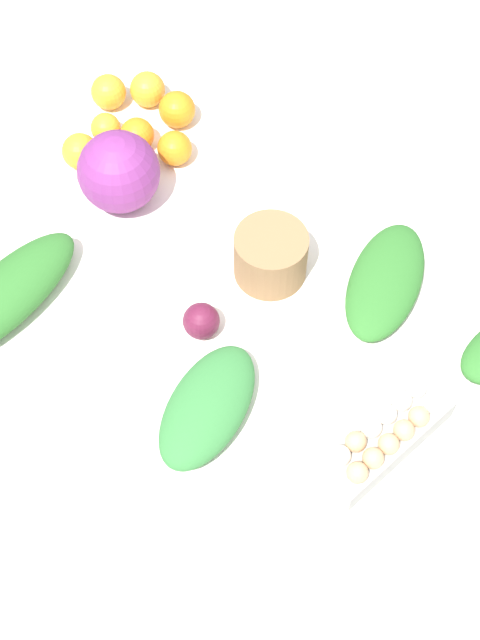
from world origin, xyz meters
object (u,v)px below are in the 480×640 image
at_px(paper_bag, 271,256).
at_px(greens_bunch_kale, 385,281).
at_px(orange_4, 137,135).
at_px(orange_6, 80,151).
at_px(beet_root, 201,321).
at_px(orange_1, 177,110).
at_px(greens_bunch_beet_tops, 208,406).
at_px(orange_0, 106,128).
at_px(egg_carton, 385,436).
at_px(orange_2, 109,92).
at_px(greens_bunch_scallion, 6,295).
at_px(orange_3, 148,89).
at_px(cabbage_purple, 119,172).
at_px(orange_5, 175,148).

bearing_deg(paper_bag, greens_bunch_kale, -158.12).
height_order(orange_4, orange_6, orange_6).
height_order(beet_root, orange_1, orange_1).
relative_size(greens_bunch_beet_tops, orange_0, 4.05).
xyz_separation_m(egg_carton, greens_bunch_beet_tops, (0.30, 0.12, -0.01)).
bearing_deg(orange_4, orange_2, -27.82).
distance_m(greens_bunch_beet_tops, orange_2, 0.83).
bearing_deg(orange_4, greens_bunch_scallion, 94.40).
distance_m(beet_root, orange_3, 0.63).
bearing_deg(greens_bunch_beet_tops, egg_carton, -158.19).
distance_m(cabbage_purple, greens_bunch_kale, 0.59).
bearing_deg(orange_6, cabbage_purple, 167.02).
relative_size(beet_root, orange_6, 0.91).
bearing_deg(orange_1, greens_bunch_kale, 166.13).
distance_m(egg_carton, orange_2, 1.02).
xyz_separation_m(greens_bunch_kale, beet_root, (0.25, 0.28, 0.01)).
height_order(greens_bunch_beet_tops, orange_5, orange_5).
height_order(cabbage_purple, orange_3, cabbage_purple).
xyz_separation_m(orange_0, orange_5, (-0.17, -0.03, 0.00)).
xyz_separation_m(orange_3, orange_4, (-0.06, 0.12, -0.00)).
height_order(paper_bag, orange_3, paper_bag).
height_order(cabbage_purple, greens_bunch_kale, cabbage_purple).
xyz_separation_m(cabbage_purple, greens_bunch_kale, (-0.58, -0.10, -0.06)).
bearing_deg(orange_0, orange_1, -129.86).
xyz_separation_m(paper_bag, orange_0, (0.50, -0.11, -0.02)).
relative_size(orange_2, orange_3, 0.99).
xyz_separation_m(orange_1, orange_6, (0.11, 0.22, -0.00)).
distance_m(paper_bag, orange_2, 0.59).
xyz_separation_m(greens_bunch_scallion, orange_0, (0.11, -0.46, -0.01)).
bearing_deg(orange_3, cabbage_purple, 114.98).
relative_size(cabbage_purple, egg_carton, 0.60).
height_order(greens_bunch_scallion, orange_3, same).
relative_size(orange_0, orange_5, 0.88).
distance_m(paper_bag, orange_6, 0.50).
bearing_deg(cabbage_purple, egg_carton, 164.45).
bearing_deg(greens_bunch_kale, greens_bunch_scallion, 35.88).
bearing_deg(paper_bag, orange_6, -2.44).
relative_size(egg_carton, orange_1, 3.50).
relative_size(greens_bunch_kale, orange_2, 3.68).
distance_m(greens_bunch_kale, orange_4, 0.64).
bearing_deg(orange_1, orange_2, 13.35).
bearing_deg(greens_bunch_beet_tops, orange_6, -31.83).
distance_m(paper_bag, orange_1, 0.46).
relative_size(egg_carton, orange_4, 3.80).
bearing_deg(cabbage_purple, greens_bunch_kale, -170.59).
bearing_deg(greens_bunch_kale, orange_4, -3.78).
bearing_deg(orange_6, egg_carton, 164.84).
height_order(orange_4, orange_5, same).
xyz_separation_m(greens_bunch_scallion, orange_3, (0.10, -0.60, 0.00)).
distance_m(greens_bunch_beet_tops, orange_3, 0.81).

